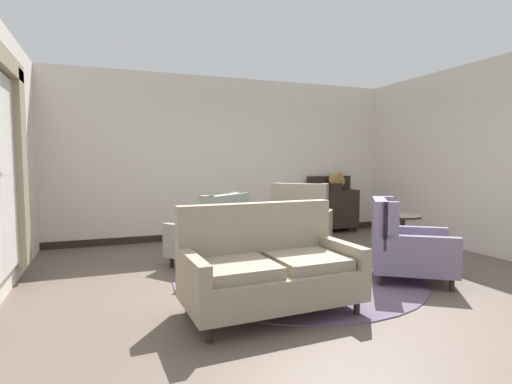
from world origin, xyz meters
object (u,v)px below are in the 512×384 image
Objects in this scene: coffee_table at (292,246)px; side_table at (402,234)px; armchair_foreground_right at (302,224)px; porcelain_vase at (292,229)px; armchair_far_left at (405,246)px; armchair_near_window at (212,236)px; sideboard at (333,208)px; settee at (269,269)px; gramophone at (338,178)px.

side_table reaches higher than coffee_table.
armchair_foreground_right is 1.47m from side_table.
armchair_far_left reaches higher than porcelain_vase.
porcelain_vase is at bearing 95.54° from armchair_near_window.
side_table is (2.56, -0.73, -0.01)m from armchair_near_window.
sideboard is (2.13, 2.53, 0.11)m from coffee_table.
armchair_far_left is at bearing -25.55° from porcelain_vase.
armchair_far_left is (1.19, -0.62, 0.03)m from coffee_table.
armchair_far_left is at bearing -106.63° from sideboard.
settee is 1.42× the size of armchair_near_window.
porcelain_vase is 0.30× the size of armchair_far_left.
armchair_foreground_right reaches higher than porcelain_vase.
gramophone is at bearing -99.48° from armchair_foreground_right.
coffee_table is at bearing 97.76° from armchair_near_window.
sideboard is (2.95, 1.73, 0.07)m from armchair_near_window.
porcelain_vase is 0.22× the size of settee.
armchair_far_left is 1.78× the size of side_table.
side_table is at bearing 173.86° from armchair_foreground_right.
gramophone is at bearing 16.60° from armchair_far_left.
armchair_near_window reaches higher than coffee_table.
porcelain_vase is 0.54× the size of side_table.
porcelain_vase reaches higher than coffee_table.
coffee_table is at bearing -130.12° from sideboard.
sideboard is 0.61m from gramophone.
side_table is (1.05, -1.03, -0.05)m from armchair_foreground_right.
coffee_table is 0.60× the size of settee.
sideboard is at bearing 50.03° from porcelain_vase.
gramophone reaches higher than armchair_far_left.
gramophone reaches higher than armchair_near_window.
settee reaches higher than porcelain_vase.
armchair_far_left is at bearing 8.02° from settee.
porcelain_vase is 3.35m from sideboard.
gramophone is at bearing -61.96° from sideboard.
side_table is at bearing -98.87° from sideboard.
settee is at bearing -157.10° from side_table.
side_table is (1.75, 0.06, 0.02)m from coffee_table.
coffee_table is 0.85× the size of armchair_foreground_right.
armchair_far_left is 2.46m from armchair_near_window.
settee is (-0.72, -0.98, 0.03)m from coffee_table.
armchair_near_window is (-0.79, 0.84, -0.18)m from porcelain_vase.
settee reaches higher than coffee_table.
coffee_table is 1.34m from armchair_far_left.
settee reaches higher than armchair_near_window.
armchair_far_left is 1.78m from armchair_foreground_right.
armchair_near_window is 2.66m from side_table.
armchair_far_left is (1.21, -0.58, -0.19)m from porcelain_vase.
armchair_near_window is 1.00× the size of armchair_foreground_right.
armchair_foreground_right reaches higher than armchair_far_left.
coffee_table is 1.14m from armchair_near_window.
armchair_foreground_right is 1.03× the size of sideboard.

